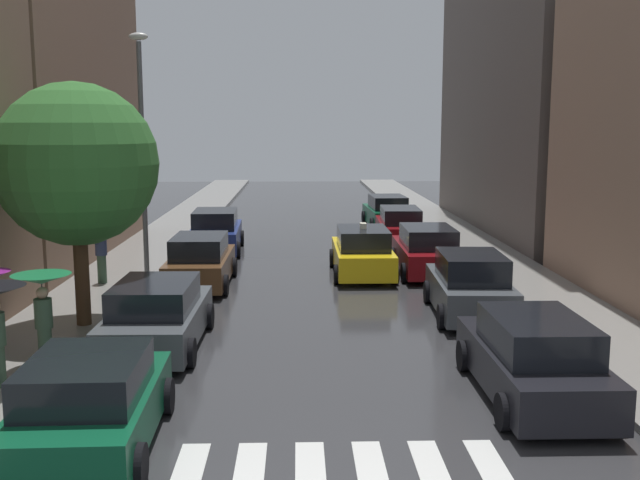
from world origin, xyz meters
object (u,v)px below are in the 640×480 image
parked_car_right_nearest (533,359)px  pedestrian_near_tree (42,295)px  pedestrian_far_side (101,252)px  parked_car_right_fifth (387,212)px  parked_car_right_second (470,287)px  parked_car_right_fourth (400,227)px  parked_car_left_fourth (216,232)px  parked_car_left_second (157,316)px  lamp_post_left (142,140)px  parked_car_right_third (427,251)px  parked_car_left_nearest (90,405)px  parked_car_left_third (200,262)px  street_tree_left (76,165)px  taxi_midroad (362,253)px

parked_car_right_nearest → pedestrian_near_tree: (-9.59, 1.82, 0.86)m
pedestrian_far_side → parked_car_right_fifth: bearing=47.3°
parked_car_right_second → parked_car_right_fourth: bearing=3.7°
parked_car_left_fourth → pedestrian_near_tree: size_ratio=2.42×
parked_car_left_second → parked_car_left_fourth: size_ratio=1.00×
parked_car_right_second → lamp_post_left: bearing=66.3°
parked_car_right_third → parked_car_right_nearest: bearing=-179.6°
parked_car_right_third → pedestrian_far_side: pedestrian_far_side is taller
parked_car_left_nearest → parked_car_left_second: (0.04, 5.38, 0.01)m
parked_car_left_second → parked_car_right_third: bearing=-41.7°
parked_car_left_nearest → pedestrian_far_side: bearing=12.3°
pedestrian_near_tree → parked_car_right_fourth: bearing=91.2°
parked_car_left_fourth → pedestrian_far_side: bearing=154.7°
parked_car_left_fourth → parked_car_right_fifth: bearing=-49.2°
pedestrian_near_tree → parked_car_left_third: bearing=106.8°
parked_car_left_third → street_tree_left: size_ratio=0.74×
parked_car_right_third → parked_car_right_fourth: parked_car_right_third is taller
parked_car_left_nearest → parked_car_left_fourth: parked_car_left_fourth is taller
parked_car_right_third → taxi_midroad: (-2.23, -0.22, -0.00)m
parked_car_left_fourth → parked_car_right_second: 12.96m
pedestrian_near_tree → parked_car_left_fourth: bearing=114.0°
pedestrian_far_side → parked_car_right_second: bearing=-24.3°
parked_car_right_nearest → parked_car_right_fifth: size_ratio=1.01×
parked_car_left_fourth → pedestrian_near_tree: pedestrian_near_tree is taller
parked_car_left_third → taxi_midroad: bearing=-73.0°
pedestrian_near_tree → lamp_post_left: lamp_post_left is taller
parked_car_right_nearest → taxi_midroad: bearing=10.7°
parked_car_right_fifth → lamp_post_left: lamp_post_left is taller
parked_car_left_second → lamp_post_left: bearing=13.9°
parked_car_left_third → pedestrian_near_tree: bearing=165.6°
parked_car_left_third → pedestrian_far_side: size_ratio=2.35×
parked_car_left_second → street_tree_left: street_tree_left is taller
parked_car_left_second → parked_car_right_fifth: parked_car_right_fifth is taller
parked_car_left_third → parked_car_right_second: size_ratio=1.02×
parked_car_right_nearest → parked_car_right_fourth: parked_car_right_nearest is taller
parked_car_left_third → parked_car_right_fourth: 11.08m
parked_car_left_second → parked_car_right_nearest: bearing=-113.4°
parked_car_left_second → pedestrian_near_tree: size_ratio=2.41×
parked_car_right_third → parked_car_right_fourth: bearing=1.1°
parked_car_left_fourth → parked_car_right_second: size_ratio=1.08×
parked_car_right_second → parked_car_left_second: bearing=111.3°
parked_car_left_nearest → parked_car_right_nearest: (7.62, 1.98, 0.03)m
parked_car_left_fourth → lamp_post_left: (-1.64, -5.58, 3.77)m
parked_car_left_second → parked_car_left_nearest: bearing=-179.7°
pedestrian_far_side → lamp_post_left: lamp_post_left is taller
parked_car_right_nearest → taxi_midroad: taxi_midroad is taller
parked_car_left_third → pedestrian_far_side: 3.08m
parked_car_left_fourth → taxi_midroad: bearing=-132.9°
parked_car_left_second → taxi_midroad: 9.76m
lamp_post_left → parked_car_left_nearest: bearing=-82.5°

